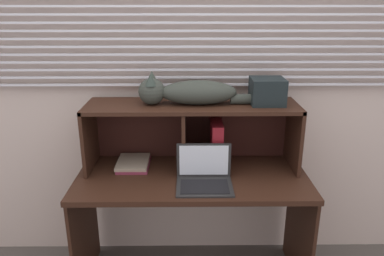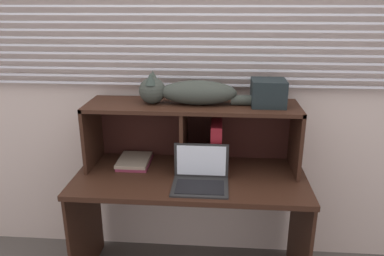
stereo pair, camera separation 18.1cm
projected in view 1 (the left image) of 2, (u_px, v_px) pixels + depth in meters
back_panel_with_blinds at (192, 70)px, 2.28m from camera, size 4.40×0.08×2.50m
desk at (192, 197)px, 2.19m from camera, size 1.32×0.60×0.71m
hutch_shelf_unit at (191, 122)px, 2.20m from camera, size 1.22×0.33×0.39m
cat at (188, 92)px, 2.11m from camera, size 0.74×0.17×0.18m
laptop at (204, 177)px, 2.02m from camera, size 0.30×0.23×0.21m
binder_upright at (216, 144)px, 2.21m from camera, size 0.06×0.25×0.29m
book_stack at (133, 163)px, 2.25m from camera, size 0.19×0.24×0.04m
storage_box at (267, 91)px, 2.11m from camera, size 0.19×0.18×0.15m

